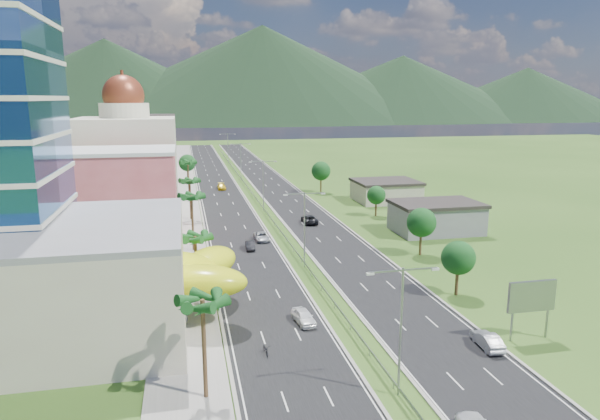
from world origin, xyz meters
TOP-DOWN VIEW (x-y plane):
  - ground at (0.00, 0.00)m, footprint 500.00×500.00m
  - road_left at (-7.50, 90.00)m, footprint 11.00×260.00m
  - road_right at (7.50, 90.00)m, footprint 11.00×260.00m
  - sidewalk_left at (-17.00, 90.00)m, footprint 7.00×260.00m
  - median_guardrail at (0.00, 71.99)m, footprint 0.10×216.06m
  - streetlight_median_a at (0.00, -25.00)m, footprint 6.04×0.25m
  - streetlight_median_b at (0.00, 10.00)m, footprint 6.04×0.25m
  - streetlight_median_c at (0.00, 50.00)m, footprint 6.04×0.25m
  - streetlight_median_d at (0.00, 95.00)m, footprint 6.04×0.25m
  - streetlight_median_e at (0.00, 140.00)m, footprint 6.04×0.25m
  - mall_podium at (-32.00, -6.00)m, footprint 30.00×24.00m
  - lime_canopy at (-20.00, -4.00)m, footprint 18.00×15.00m
  - pink_shophouse at (-28.00, 32.00)m, footprint 20.00×15.00m
  - domed_building at (-28.00, 55.00)m, footprint 20.00×20.00m
  - midrise_grey at (-27.00, 80.00)m, footprint 16.00×15.00m
  - midrise_beige at (-27.00, 102.00)m, footprint 16.00×15.00m
  - midrise_white at (-27.00, 125.00)m, footprint 16.00×15.00m
  - billboard at (17.00, -18.00)m, footprint 5.20×0.35m
  - shed_near at (28.00, 25.00)m, footprint 15.00×10.00m
  - shed_far at (30.00, 55.00)m, footprint 14.00×12.00m
  - palm_tree_a at (-15.50, -22.00)m, footprint 3.60×3.60m
  - palm_tree_b at (-15.50, 2.00)m, footprint 3.60×3.60m
  - palm_tree_c at (-15.50, 22.00)m, footprint 3.60×3.60m
  - palm_tree_d at (-15.50, 45.00)m, footprint 3.60×3.60m
  - palm_tree_e at (-15.50, 70.00)m, footprint 3.60×3.60m
  - leafy_tree_lfar at (-15.50, 95.00)m, footprint 4.90×4.90m
  - leafy_tree_ra at (16.00, -5.00)m, footprint 4.20×4.20m
  - leafy_tree_rb at (19.00, 12.00)m, footprint 4.55×4.55m
  - leafy_tree_rc at (22.00, 40.00)m, footprint 3.85×3.85m
  - leafy_tree_rd at (18.00, 70.00)m, footprint 4.90×4.90m
  - mountain_ridge at (60.00, 450.00)m, footprint 860.00×140.00m
  - car_white_near_left at (-4.46, -9.35)m, footprint 2.29×4.54m
  - car_dark_left at (-6.58, 20.70)m, footprint 1.53×4.04m
  - car_silver_mid_left at (-3.99, 25.69)m, footprint 2.39×4.99m
  - car_yellow_far_left at (-6.88, 79.71)m, footprint 2.19×5.26m
  - car_silver_right at (11.84, -18.85)m, footprint 1.96×4.70m
  - car_dark_far_right at (7.02, 36.51)m, footprint 2.81×5.77m
  - motorcycle at (-9.58, -15.60)m, footprint 0.73×1.98m

SIDE VIEW (x-z plane):
  - ground at x=0.00m, z-range 0.00..0.00m
  - mountain_ridge at x=60.00m, z-range -45.00..45.00m
  - road_left at x=-7.50m, z-range 0.00..0.04m
  - road_right at x=7.50m, z-range 0.00..0.04m
  - sidewalk_left at x=-17.00m, z-range 0.00..0.12m
  - median_guardrail at x=0.00m, z-range 0.24..1.00m
  - motorcycle at x=-9.58m, z-range 0.04..1.28m
  - car_dark_left at x=-6.58m, z-range 0.04..1.36m
  - car_silver_mid_left at x=-3.99m, z-range 0.04..1.41m
  - car_white_near_left at x=-4.46m, z-range 0.04..1.52m
  - car_silver_right at x=11.84m, z-range 0.04..1.55m
  - car_yellow_far_left at x=-6.88m, z-range 0.04..1.56m
  - car_dark_far_right at x=7.02m, z-range 0.04..1.62m
  - shed_far at x=30.00m, z-range 0.00..4.40m
  - shed_near at x=28.00m, z-range 0.00..5.00m
  - leafy_tree_rc at x=22.00m, z-range 1.21..7.54m
  - billboard at x=17.00m, z-range 1.32..7.52m
  - leafy_tree_ra at x=16.00m, z-range 1.33..8.23m
  - lime_canopy at x=-20.00m, z-range 1.29..8.69m
  - leafy_tree_rb at x=19.00m, z-range 1.44..8.92m
  - mall_podium at x=-32.00m, z-range 0.00..11.00m
  - leafy_tree_lfar at x=-15.50m, z-range 1.55..9.60m
  - leafy_tree_rd at x=18.00m, z-range 1.55..9.60m
  - midrise_beige at x=-27.00m, z-range 0.00..13.00m
  - streetlight_median_a at x=0.00m, z-range 1.25..12.25m
  - streetlight_median_b at x=0.00m, z-range 1.25..12.25m
  - streetlight_median_c at x=0.00m, z-range 1.25..12.25m
  - streetlight_median_d at x=0.00m, z-range 1.25..12.25m
  - streetlight_median_e at x=0.00m, z-range 1.25..12.25m
  - palm_tree_b at x=-15.50m, z-range 3.01..11.11m
  - pink_shophouse at x=-28.00m, z-range 0.00..15.00m
  - palm_tree_d at x=-15.50m, z-range 3.24..11.84m
  - midrise_grey at x=-27.00m, z-range 0.00..16.00m
  - palm_tree_a at x=-15.50m, z-range 3.47..12.57m
  - palm_tree_e at x=-15.50m, z-range 3.61..13.01m
  - palm_tree_c at x=-15.50m, z-range 3.70..13.30m
  - midrise_white at x=-27.00m, z-range 0.00..18.00m
  - domed_building at x=-28.00m, z-range -3.00..25.70m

